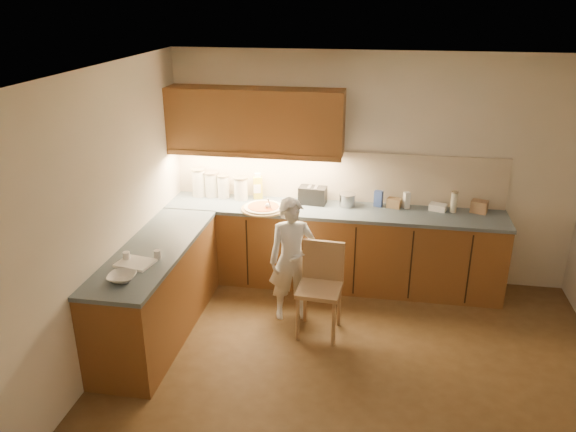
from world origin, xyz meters
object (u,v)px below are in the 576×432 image
object	(u,v)px
oil_jug	(258,187)
pizza_on_board	(263,208)
toaster	(313,195)
wooden_chair	(321,282)
child	(292,260)

from	to	relation	value
oil_jug	pizza_on_board	bearing A→B (deg)	-68.37
oil_jug	toaster	size ratio (longest dim) A/B	0.96
wooden_chair	pizza_on_board	bearing A→B (deg)	135.68
child	toaster	bearing A→B (deg)	67.72
oil_jug	child	bearing A→B (deg)	-60.12
pizza_on_board	oil_jug	size ratio (longest dim) A/B	1.60
child	oil_jug	distance (m)	1.21
pizza_on_board	toaster	world-z (taller)	toaster
child	toaster	world-z (taller)	child
child	oil_jug	bearing A→B (deg)	102.71
pizza_on_board	toaster	bearing A→B (deg)	30.12
child	oil_jug	world-z (taller)	child
wooden_chair	toaster	size ratio (longest dim) A/B	2.86
oil_jug	toaster	xyz separation A→B (m)	(0.65, -0.06, -0.04)
wooden_chair	oil_jug	xyz separation A→B (m)	(-0.88, 1.18, 0.53)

